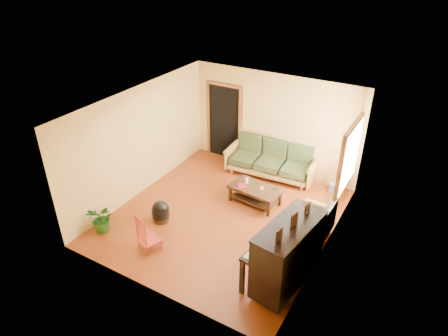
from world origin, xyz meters
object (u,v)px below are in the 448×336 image
Objects in this scene: sofa at (271,159)px; piano at (288,256)px; footstool at (161,214)px; ceramic_crock at (333,188)px; coffee_table at (255,195)px; armchair at (312,219)px; potted_plant at (102,219)px; red_chair at (149,232)px.

sofa is 1.54× the size of piano.
ceramic_crock is (2.91, 2.99, -0.06)m from footstool.
footstool is at bearing -131.70° from coffee_table.
armchair reaches higher than potted_plant.
coffee_table is at bearing 136.46° from piano.
piano reaches higher than sofa.
piano is (1.82, -3.33, 0.17)m from sofa.
armchair is at bearing 21.06° from footstool.
ceramic_crock is 5.39m from potted_plant.
footstool is at bearing -178.85° from piano.
footstool is 1.50× the size of ceramic_crock.
armchair is at bearing 28.26° from potted_plant.
coffee_table is 1.48× the size of red_chair.
armchair is 1.09× the size of red_chair.
coffee_table is at bearing 48.02° from potted_plant.
piano is 3.85× the size of footstool.
armchair reaches higher than red_chair.
ceramic_crock is at bearing 45.79° from footstool.
coffee_table is 1.62m from armchair.
sofa is 2.65× the size of armchair.
potted_plant is at bearing -131.98° from coffee_table.
red_chair is (-1.09, -2.47, 0.18)m from coffee_table.
potted_plant reaches higher than ceramic_crock.
red_chair is at bearing -162.26° from piano.
red_chair is (0.38, -0.83, 0.21)m from footstool.
armchair is (1.53, -0.49, 0.22)m from coffee_table.
coffee_table reaches higher than footstool.
footstool is 0.94m from red_chair.
red_chair is at bearing -65.40° from footstool.
piano is 3.39m from ceramic_crock.
footstool is at bearing -156.41° from armchair.
piano is at bearing -6.70° from footstool.
red_chair is at bearing -123.52° from ceramic_crock.
coffee_table is 2.71m from red_chair.
footstool is 0.63× the size of potted_plant.
sofa is at bearing 126.51° from piano.
ceramic_crock is at bearing -2.98° from sofa.
potted_plant is (-3.73, -3.89, 0.18)m from ceramic_crock.
coffee_table is at bearing 86.20° from red_chair.
ceramic_crock is at bearing 42.98° from coffee_table.
footstool reaches higher than ceramic_crock.
potted_plant is (-2.07, -3.87, -0.18)m from sofa.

